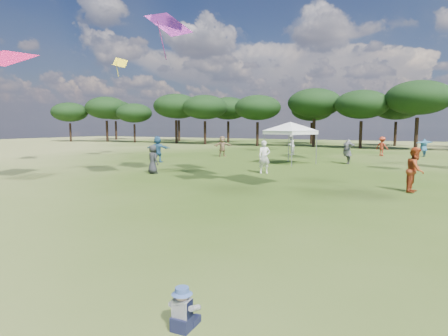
# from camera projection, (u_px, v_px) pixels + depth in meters

# --- Properties ---
(tree_line) EXTENTS (108.78, 17.63, 7.77)m
(tree_line) POSITION_uv_depth(u_px,v_px,m) (410.00, 102.00, 43.86)
(tree_line) COLOR black
(tree_line) RESTS_ON ground
(tent_left) EXTENTS (5.04, 5.04, 3.22)m
(tent_left) POSITION_uv_depth(u_px,v_px,m) (290.00, 124.00, 26.01)
(tent_left) COLOR gray
(tent_left) RESTS_ON ground
(toddler) EXTENTS (0.39, 0.43, 0.58)m
(toddler) POSITION_uv_depth(u_px,v_px,m) (183.00, 310.00, 4.90)
(toddler) COLOR #161933
(toddler) RESTS_ON ground
(festival_crowd) EXTENTS (31.05, 21.32, 1.92)m
(festival_crowd) POSITION_uv_depth(u_px,v_px,m) (354.00, 152.00, 25.13)
(festival_crowd) COLOR #4F4E53
(festival_crowd) RESTS_ON ground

